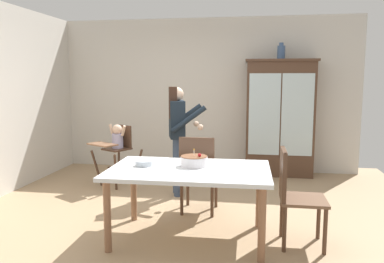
{
  "coord_description": "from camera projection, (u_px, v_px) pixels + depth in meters",
  "views": [
    {
      "loc": [
        0.88,
        -4.21,
        1.64
      ],
      "look_at": [
        0.07,
        0.7,
        0.95
      ],
      "focal_mm": 35.71,
      "sensor_mm": 36.0,
      "label": 1
    }
  ],
  "objects": [
    {
      "name": "ceramic_vase",
      "position": [
        281.0,
        52.0,
        6.3
      ],
      "size": [
        0.13,
        0.13,
        0.27
      ],
      "color": "#3D567F",
      "rests_on": "china_cabinet"
    },
    {
      "name": "birthday_cake",
      "position": [
        194.0,
        161.0,
        3.95
      ],
      "size": [
        0.28,
        0.28,
        0.19
      ],
      "color": "white",
      "rests_on": "dining_table"
    },
    {
      "name": "dining_table",
      "position": [
        189.0,
        176.0,
        3.87
      ],
      "size": [
        1.64,
        1.06,
        0.74
      ],
      "color": "silver",
      "rests_on": "ground_plane"
    },
    {
      "name": "adult_person",
      "position": [
        177.0,
        127.0,
        5.33
      ],
      "size": [
        0.61,
        0.59,
        1.53
      ],
      "rotation": [
        0.0,
        0.0,
        1.87
      ],
      "color": "#33425B",
      "rests_on": "ground_plane"
    },
    {
      "name": "dining_chair_right_end",
      "position": [
        293.0,
        190.0,
        3.74
      ],
      "size": [
        0.44,
        0.44,
        0.96
      ],
      "rotation": [
        0.0,
        0.0,
        1.57
      ],
      "color": "#4C3323",
      "rests_on": "ground_plane"
    },
    {
      "name": "ground_plane",
      "position": [
        177.0,
        219.0,
        4.48
      ],
      "size": [
        6.24,
        6.24,
        0.0
      ],
      "primitive_type": "plane",
      "color": "tan"
    },
    {
      "name": "dining_chair_far_side",
      "position": [
        198.0,
        169.0,
        4.6
      ],
      "size": [
        0.45,
        0.45,
        0.96
      ],
      "rotation": [
        0.0,
        0.0,
        3.12
      ],
      "color": "#4C3323",
      "rests_on": "ground_plane"
    },
    {
      "name": "china_cabinet",
      "position": [
        280.0,
        118.0,
        6.45
      ],
      "size": [
        1.17,
        0.48,
        1.96
      ],
      "color": "#4C3323",
      "rests_on": "ground_plane"
    },
    {
      "name": "serving_bowl",
      "position": [
        144.0,
        163.0,
        3.97
      ],
      "size": [
        0.18,
        0.18,
        0.05
      ],
      "primitive_type": "cylinder",
      "color": "#B2BCC6",
      "rests_on": "dining_table"
    },
    {
      "name": "high_chair_with_toddler",
      "position": [
        117.0,
        144.0,
        5.84
      ],
      "size": [
        0.78,
        0.84,
        0.95
      ],
      "rotation": [
        0.0,
        0.0,
        -0.51
      ],
      "color": "#4C3323",
      "rests_on": "ground_plane"
    },
    {
      "name": "wall_back",
      "position": [
        206.0,
        95.0,
        6.86
      ],
      "size": [
        5.32,
        0.06,
        2.7
      ],
      "primitive_type": "cube",
      "color": "beige",
      "rests_on": "ground_plane"
    }
  ]
}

